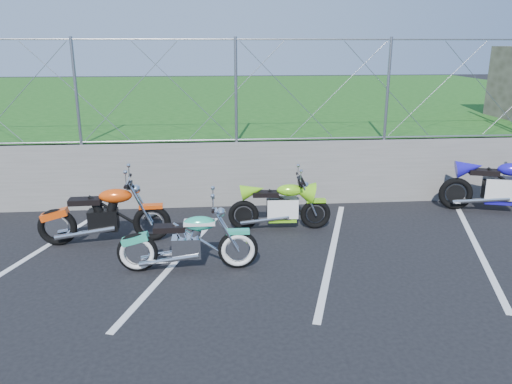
{
  "coord_description": "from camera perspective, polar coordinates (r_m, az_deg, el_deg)",
  "views": [
    {
      "loc": [
        0.54,
        -6.24,
        3.2
      ],
      "look_at": [
        1.2,
        1.3,
        0.92
      ],
      "focal_mm": 35.0,
      "sensor_mm": 36.0,
      "label": 1
    }
  ],
  "objects": [
    {
      "name": "ground",
      "position": [
        7.03,
        -8.99,
        -10.51
      ],
      "size": [
        90.0,
        90.0,
        0.0
      ],
      "primitive_type": "plane",
      "color": "black",
      "rests_on": "ground"
    },
    {
      "name": "retaining_wall",
      "position": [
        10.08,
        -7.89,
        1.95
      ],
      "size": [
        30.0,
        0.22,
        1.3
      ],
      "primitive_type": "cube",
      "color": "#63635F",
      "rests_on": "ground"
    },
    {
      "name": "grass_field",
      "position": [
        19.91,
        -6.56,
        9.29
      ],
      "size": [
        30.0,
        20.0,
        1.3
      ],
      "primitive_type": "cube",
      "color": "#1A4D14",
      "rests_on": "ground"
    },
    {
      "name": "chain_link_fence",
      "position": [
        9.8,
        -8.27,
        11.32
      ],
      "size": [
        28.0,
        0.03,
        2.0
      ],
      "color": "gray",
      "rests_on": "retaining_wall"
    },
    {
      "name": "parking_lines",
      "position": [
        7.94,
        0.21,
        -6.97
      ],
      "size": [
        18.29,
        4.31,
        0.01
      ],
      "color": "silver",
      "rests_on": "ground"
    },
    {
      "name": "cruiser_turquoise",
      "position": [
        7.3,
        -7.61,
        -5.87
      ],
      "size": [
        2.04,
        0.64,
        1.01
      ],
      "rotation": [
        0.0,
        0.0,
        -0.01
      ],
      "color": "black",
      "rests_on": "ground"
    },
    {
      "name": "naked_orange",
      "position": [
        8.53,
        -16.73,
        -2.73
      ],
      "size": [
        2.14,
        0.73,
        1.07
      ],
      "rotation": [
        0.0,
        0.0,
        0.04
      ],
      "color": "black",
      "rests_on": "ground"
    },
    {
      "name": "sportbike_green",
      "position": [
        8.8,
        2.89,
        -1.76
      ],
      "size": [
        1.82,
        0.65,
        0.94
      ],
      "rotation": [
        0.0,
        0.0,
        -0.04
      ],
      "color": "black",
      "rests_on": "ground"
    },
    {
      "name": "sportbike_blue",
      "position": [
        10.76,
        26.11,
        0.42
      ],
      "size": [
        2.13,
        0.86,
        1.13
      ],
      "rotation": [
        0.0,
        0.0,
        -0.29
      ],
      "color": "black",
      "rests_on": "ground"
    }
  ]
}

